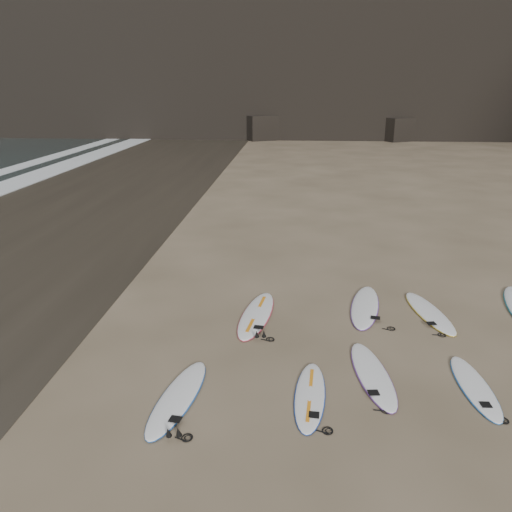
{
  "coord_description": "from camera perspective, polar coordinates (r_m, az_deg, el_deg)",
  "views": [
    {
      "loc": [
        -2.37,
        -8.76,
        5.46
      ],
      "look_at": [
        -3.22,
        2.72,
        1.5
      ],
      "focal_mm": 35.0,
      "sensor_mm": 36.0,
      "label": 1
    }
  ],
  "objects": [
    {
      "name": "surfboard_1",
      "position": [
        9.6,
        6.18,
        -15.51
      ],
      "size": [
        0.72,
        2.28,
        0.08
      ],
      "primitive_type": "ellipsoid",
      "rotation": [
        0.0,
        0.0,
        -0.08
      ],
      "color": "white",
      "rests_on": "ground"
    },
    {
      "name": "surfboard_5",
      "position": [
        12.49,
        0.04,
        -6.68
      ],
      "size": [
        1.05,
        2.85,
        0.1
      ],
      "primitive_type": "ellipsoid",
      "rotation": [
        0.0,
        0.0,
        -0.14
      ],
      "color": "white",
      "rests_on": "ground"
    },
    {
      "name": "wet_sand",
      "position": [
        22.24,
        -24.53,
        3.04
      ],
      "size": [
        12.0,
        200.0,
        0.01
      ],
      "primitive_type": "cube",
      "color": "#383026",
      "rests_on": "ground"
    },
    {
      "name": "surfboard_7",
      "position": [
        13.34,
        19.2,
        -6.09
      ],
      "size": [
        1.07,
        2.62,
        0.09
      ],
      "primitive_type": "ellipsoid",
      "rotation": [
        0.0,
        0.0,
        0.19
      ],
      "color": "white",
      "rests_on": "ground"
    },
    {
      "name": "surfboard_3",
      "position": [
        10.63,
        23.73,
        -13.47
      ],
      "size": [
        0.6,
        2.24,
        0.08
      ],
      "primitive_type": "ellipsoid",
      "rotation": [
        0.0,
        0.0,
        0.03
      ],
      "color": "white",
      "rests_on": "ground"
    },
    {
      "name": "surfboard_6",
      "position": [
        13.24,
        12.35,
        -5.61
      ],
      "size": [
        1.18,
        2.83,
        0.1
      ],
      "primitive_type": "ellipsoid",
      "rotation": [
        0.0,
        0.0,
        -0.19
      ],
      "color": "white",
      "rests_on": "ground"
    },
    {
      "name": "ground",
      "position": [
        10.59,
        16.95,
        -12.98
      ],
      "size": [
        240.0,
        240.0,
        0.0
      ],
      "primitive_type": "plane",
      "color": "#897559",
      "rests_on": "ground"
    },
    {
      "name": "surfboard_2",
      "position": [
        10.39,
        13.18,
        -12.99
      ],
      "size": [
        0.91,
        2.56,
        0.09
      ],
      "primitive_type": "ellipsoid",
      "rotation": [
        0.0,
        0.0,
        0.13
      ],
      "color": "white",
      "rests_on": "ground"
    },
    {
      "name": "surfboard_0",
      "position": [
        9.6,
        -8.91,
        -15.6
      ],
      "size": [
        1.0,
        2.58,
        0.09
      ],
      "primitive_type": "ellipsoid",
      "rotation": [
        0.0,
        0.0,
        -0.16
      ],
      "color": "white",
      "rests_on": "ground"
    }
  ]
}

